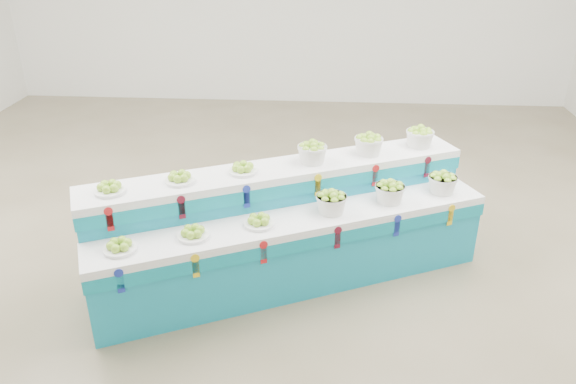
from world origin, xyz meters
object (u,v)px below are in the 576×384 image
at_px(display_stand, 288,227).
at_px(basket_upper_right, 420,137).
at_px(basket_lower_left, 331,202).
at_px(plate_upper_mid, 179,177).

bearing_deg(display_stand, basket_upper_right, 8.64).
bearing_deg(basket_lower_left, display_stand, 169.82).
bearing_deg(basket_lower_left, basket_upper_right, 45.82).
height_order(basket_lower_left, basket_upper_right, basket_upper_right).
xyz_separation_m(display_stand, plate_upper_mid, (-0.92, -0.17, 0.56)).
bearing_deg(display_stand, plate_upper_mid, 166.18).
bearing_deg(basket_upper_right, basket_lower_left, -134.18).
bearing_deg(plate_upper_mid, basket_upper_right, 24.56).
distance_m(basket_lower_left, basket_upper_right, 1.27).
xyz_separation_m(display_stand, basket_upper_right, (1.25, 0.81, 0.61)).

